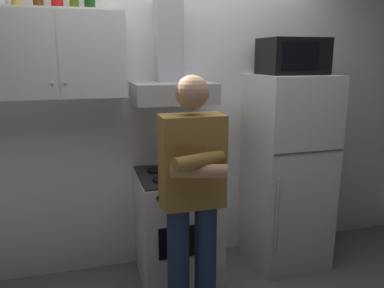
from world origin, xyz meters
name	(u,v)px	position (x,y,z in m)	size (l,w,h in m)	color
back_wall_tiled	(172,105)	(0.00, 0.60, 1.35)	(4.80, 0.10, 2.70)	white
upper_cabinet	(58,55)	(-0.85, 0.37, 1.75)	(0.90, 0.37, 0.60)	white
stove_oven	(177,226)	(-0.05, 0.25, 0.43)	(0.60, 0.62, 0.87)	white
range_hood	(172,76)	(-0.05, 0.38, 1.60)	(0.60, 0.44, 0.75)	#B7BABF
refrigerator	(287,171)	(0.90, 0.25, 0.80)	(0.60, 0.62, 1.60)	silver
microwave	(293,56)	(0.90, 0.27, 1.74)	(0.48, 0.37, 0.28)	black
person_standing	(192,197)	(-0.10, -0.36, 0.90)	(0.38, 0.33, 1.64)	navy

